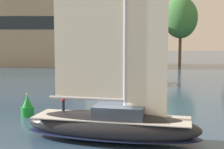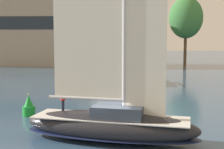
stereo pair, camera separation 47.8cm
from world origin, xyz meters
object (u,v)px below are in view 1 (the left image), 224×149
at_px(sailboat_main, 111,122).
at_px(channel_buoy, 27,107).
at_px(sailboat_moored_near_marina, 148,78).
at_px(tree_shore_center, 181,18).

bearing_deg(sailboat_main, channel_buoy, 138.39).
bearing_deg(channel_buoy, sailboat_main, -41.61).
xyz_separation_m(sailboat_main, channel_buoy, (-7.23, 6.42, -0.44)).
height_order(sailboat_main, sailboat_moored_near_marina, sailboat_main).
relative_size(tree_shore_center, sailboat_moored_near_marina, 1.51).
height_order(sailboat_main, channel_buoy, sailboat_main).
xyz_separation_m(tree_shore_center, channel_buoy, (-23.53, -54.45, -11.44)).
bearing_deg(sailboat_moored_near_marina, tree_shore_center, 71.06).
bearing_deg(tree_shore_center, sailboat_main, -104.99).
relative_size(sailboat_main, channel_buoy, 7.97).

